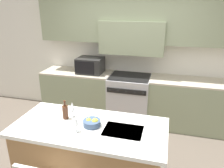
{
  "coord_description": "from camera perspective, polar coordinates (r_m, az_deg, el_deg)",
  "views": [
    {
      "loc": [
        0.69,
        -2.29,
        2.25
      ],
      "look_at": [
        -0.07,
        0.56,
        1.15
      ],
      "focal_mm": 35.0,
      "sensor_mm": 36.0,
      "label": 1
    }
  ],
  "objects": [
    {
      "name": "wine_bottle",
      "position": [
        2.76,
        -12.11,
        -7.11
      ],
      "size": [
        0.07,
        0.07,
        0.24
      ],
      "color": "#422314",
      "rests_on": "kitchen_island"
    },
    {
      "name": "fruit_bowl",
      "position": [
        2.59,
        -5.23,
        -10.01
      ],
      "size": [
        0.21,
        0.21,
        0.1
      ],
      "color": "#384C6B",
      "rests_on": "kitchen_island"
    },
    {
      "name": "kitchen_island",
      "position": [
        2.87,
        -5.63,
        -18.43
      ],
      "size": [
        1.8,
        0.85,
        0.9
      ],
      "color": "olive",
      "rests_on": "ground_plane"
    },
    {
      "name": "microwave",
      "position": [
        4.36,
        -5.7,
        4.88
      ],
      "size": [
        0.5,
        0.41,
        0.3
      ],
      "color": "black",
      "rests_on": "back_counter"
    },
    {
      "name": "wine_glass_near",
      "position": [
        2.45,
        -9.45,
        -9.43
      ],
      "size": [
        0.07,
        0.07,
        0.2
      ],
      "color": "white",
      "rests_on": "kitchen_island"
    },
    {
      "name": "range_stove",
      "position": [
        4.35,
        4.52,
        -3.82
      ],
      "size": [
        0.78,
        0.7,
        0.94
      ],
      "color": "#B7B7BC",
      "rests_on": "ground_plane"
    },
    {
      "name": "back_cabinetry",
      "position": [
        4.28,
        5.63,
        11.59
      ],
      "size": [
        10.0,
        0.46,
        2.7
      ],
      "color": "silver",
      "rests_on": "ground_plane"
    },
    {
      "name": "back_counter",
      "position": [
        4.37,
        4.57,
        -3.7
      ],
      "size": [
        3.58,
        0.62,
        0.94
      ],
      "color": "gray",
      "rests_on": "ground_plane"
    },
    {
      "name": "wine_glass_far",
      "position": [
        2.77,
        -10.34,
        -5.86
      ],
      "size": [
        0.07,
        0.07,
        0.2
      ],
      "color": "white",
      "rests_on": "kitchen_island"
    }
  ]
}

